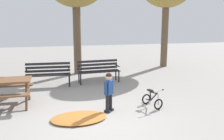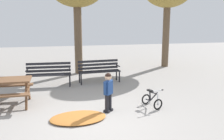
% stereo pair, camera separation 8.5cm
% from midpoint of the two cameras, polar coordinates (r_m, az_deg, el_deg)
% --- Properties ---
extents(ground, '(36.00, 36.00, 0.00)m').
position_cam_midpoint_polar(ground, '(6.03, -3.91, -11.83)').
color(ground, gray).
extents(park_bench_far_left, '(1.62, 0.53, 0.85)m').
position_cam_midpoint_polar(park_bench_far_left, '(9.32, -14.09, -0.50)').
color(park_bench_far_left, '#232328').
rests_on(park_bench_far_left, ground).
extents(park_bench_left, '(1.63, 0.57, 0.85)m').
position_cam_midpoint_polar(park_bench_left, '(9.61, -2.75, 0.19)').
color(park_bench_left, '#232328').
rests_on(park_bench_left, ground).
extents(child_standing, '(0.29, 0.31, 1.05)m').
position_cam_midpoint_polar(child_standing, '(6.47, -0.48, -4.41)').
color(child_standing, black).
rests_on(child_standing, ground).
extents(kids_bicycle, '(0.50, 0.62, 0.54)m').
position_cam_midpoint_polar(kids_bicycle, '(7.03, 9.45, -6.79)').
color(kids_bicycle, black).
rests_on(kids_bicycle, ground).
extents(leaf_pile, '(1.44, 1.05, 0.07)m').
position_cam_midpoint_polar(leaf_pile, '(6.22, -7.38, -10.78)').
color(leaf_pile, '#B26B2D').
rests_on(leaf_pile, ground).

